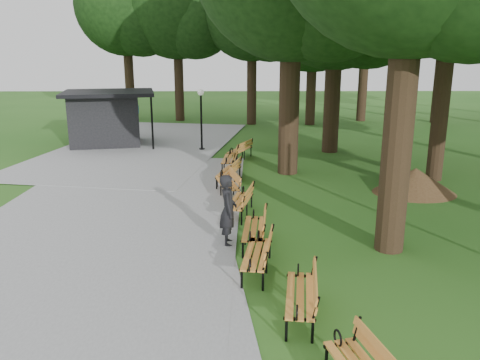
{
  "coord_description": "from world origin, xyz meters",
  "views": [
    {
      "loc": [
        -0.15,
        -10.78,
        4.78
      ],
      "look_at": [
        -0.01,
        3.03,
        1.1
      ],
      "focal_mm": 36.32,
      "sensor_mm": 36.0,
      "label": 1
    }
  ],
  "objects_px": {
    "lamp_post": "(201,106)",
    "bench_4": "(240,201)",
    "person": "(228,210)",
    "kiosk": "(105,118)",
    "bench_3": "(254,229)",
    "bench_1": "(300,295)",
    "bench_6": "(229,171)",
    "dirt_mound": "(415,181)",
    "bench_5": "(227,184)",
    "bench_7": "(229,159)",
    "bench_2": "(257,254)",
    "bench_8": "(240,150)"
  },
  "relations": [
    {
      "from": "bench_2",
      "to": "bench_8",
      "type": "bearing_deg",
      "value": -169.95
    },
    {
      "from": "person",
      "to": "bench_4",
      "type": "height_order",
      "value": "person"
    },
    {
      "from": "person",
      "to": "lamp_post",
      "type": "bearing_deg",
      "value": 4.99
    },
    {
      "from": "kiosk",
      "to": "bench_5",
      "type": "relative_size",
      "value": 2.36
    },
    {
      "from": "kiosk",
      "to": "bench_3",
      "type": "relative_size",
      "value": 2.36
    },
    {
      "from": "bench_1",
      "to": "bench_6",
      "type": "xyz_separation_m",
      "value": [
        -1.43,
        9.54,
        0.0
      ]
    },
    {
      "from": "bench_1",
      "to": "kiosk",
      "type": "bearing_deg",
      "value": -147.36
    },
    {
      "from": "bench_8",
      "to": "lamp_post",
      "type": "bearing_deg",
      "value": -115.2
    },
    {
      "from": "bench_1",
      "to": "bench_5",
      "type": "height_order",
      "value": "same"
    },
    {
      "from": "person",
      "to": "bench_8",
      "type": "distance_m",
      "value": 10.08
    },
    {
      "from": "bench_4",
      "to": "bench_7",
      "type": "height_order",
      "value": "same"
    },
    {
      "from": "bench_1",
      "to": "bench_5",
      "type": "relative_size",
      "value": 1.0
    },
    {
      "from": "bench_3",
      "to": "bench_5",
      "type": "bearing_deg",
      "value": -165.18
    },
    {
      "from": "dirt_mound",
      "to": "bench_7",
      "type": "xyz_separation_m",
      "value": [
        -6.46,
        3.59,
        -0.01
      ]
    },
    {
      "from": "kiosk",
      "to": "bench_6",
      "type": "distance_m",
      "value": 10.1
    },
    {
      "from": "person",
      "to": "kiosk",
      "type": "relative_size",
      "value": 0.41
    },
    {
      "from": "bench_1",
      "to": "bench_6",
      "type": "relative_size",
      "value": 1.0
    },
    {
      "from": "bench_6",
      "to": "bench_7",
      "type": "bearing_deg",
      "value": -165.6
    },
    {
      "from": "person",
      "to": "bench_7",
      "type": "relative_size",
      "value": 0.97
    },
    {
      "from": "bench_4",
      "to": "bench_6",
      "type": "xyz_separation_m",
      "value": [
        -0.37,
        3.77,
        0.0
      ]
    },
    {
      "from": "lamp_post",
      "to": "bench_4",
      "type": "distance_m",
      "value": 10.24
    },
    {
      "from": "bench_7",
      "to": "person",
      "type": "bearing_deg",
      "value": 4.9
    },
    {
      "from": "kiosk",
      "to": "bench_4",
      "type": "xyz_separation_m",
      "value": [
        6.88,
        -11.44,
        -0.96
      ]
    },
    {
      "from": "person",
      "to": "kiosk",
      "type": "distance_m",
      "value": 15.2
    },
    {
      "from": "bench_6",
      "to": "bench_5",
      "type": "bearing_deg",
      "value": 13.07
    },
    {
      "from": "dirt_mound",
      "to": "bench_7",
      "type": "height_order",
      "value": "dirt_mound"
    },
    {
      "from": "lamp_post",
      "to": "bench_7",
      "type": "relative_size",
      "value": 1.59
    },
    {
      "from": "kiosk",
      "to": "lamp_post",
      "type": "distance_m",
      "value": 5.37
    },
    {
      "from": "bench_4",
      "to": "bench_5",
      "type": "bearing_deg",
      "value": -156.89
    },
    {
      "from": "bench_8",
      "to": "bench_6",
      "type": "bearing_deg",
      "value": 17.1
    },
    {
      "from": "kiosk",
      "to": "bench_3",
      "type": "bearing_deg",
      "value": -73.42
    },
    {
      "from": "lamp_post",
      "to": "bench_4",
      "type": "relative_size",
      "value": 1.59
    },
    {
      "from": "dirt_mound",
      "to": "bench_8",
      "type": "relative_size",
      "value": 1.26
    },
    {
      "from": "person",
      "to": "bench_7",
      "type": "distance_m",
      "value": 8.18
    },
    {
      "from": "bench_5",
      "to": "bench_6",
      "type": "distance_m",
      "value": 1.77
    },
    {
      "from": "dirt_mound",
      "to": "bench_3",
      "type": "bearing_deg",
      "value": -141.13
    },
    {
      "from": "dirt_mound",
      "to": "bench_3",
      "type": "relative_size",
      "value": 1.26
    },
    {
      "from": "bench_5",
      "to": "bench_8",
      "type": "relative_size",
      "value": 1.0
    },
    {
      "from": "kiosk",
      "to": "dirt_mound",
      "type": "height_order",
      "value": "kiosk"
    },
    {
      "from": "kiosk",
      "to": "dirt_mound",
      "type": "distance_m",
      "value": 15.89
    },
    {
      "from": "kiosk",
      "to": "bench_2",
      "type": "relative_size",
      "value": 2.36
    },
    {
      "from": "bench_2",
      "to": "bench_7",
      "type": "height_order",
      "value": "same"
    },
    {
      "from": "dirt_mound",
      "to": "bench_4",
      "type": "relative_size",
      "value": 1.26
    },
    {
      "from": "bench_2",
      "to": "bench_7",
      "type": "relative_size",
      "value": 1.0
    },
    {
      "from": "person",
      "to": "bench_5",
      "type": "xyz_separation_m",
      "value": [
        -0.1,
        4.27,
        -0.48
      ]
    },
    {
      "from": "bench_1",
      "to": "bench_4",
      "type": "xyz_separation_m",
      "value": [
        -1.06,
        5.76,
        0.0
      ]
    },
    {
      "from": "bench_1",
      "to": "bench_8",
      "type": "bearing_deg",
      "value": -168.02
    },
    {
      "from": "bench_3",
      "to": "dirt_mound",
      "type": "bearing_deg",
      "value": 133.94
    },
    {
      "from": "dirt_mound",
      "to": "lamp_post",
      "type": "bearing_deg",
      "value": 135.95
    },
    {
      "from": "lamp_post",
      "to": "bench_4",
      "type": "xyz_separation_m",
      "value": [
        1.79,
        -9.93,
        -1.74
      ]
    }
  ]
}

